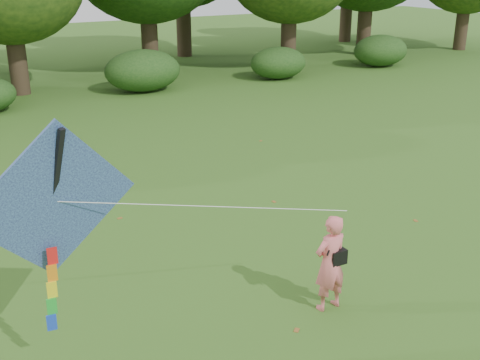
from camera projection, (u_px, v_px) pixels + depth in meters
ground at (333, 276)px, 11.58m from camera, size 100.00×100.00×0.00m
man_kite_flyer at (330, 263)px, 10.24m from camera, size 0.66×0.45×1.75m
crossbody_bag at (337, 256)px, 10.23m from camera, size 0.43×0.20×0.70m
flying_kite at (55, 204)px, 8.07m from camera, size 5.79×1.00×3.17m
shrub_band at (62, 81)px, 25.30m from camera, size 39.15×3.22×1.88m
fallen_leaves at (257, 235)px, 13.27m from camera, size 10.69×12.07×0.01m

